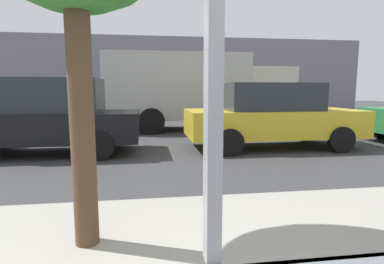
{
  "coord_description": "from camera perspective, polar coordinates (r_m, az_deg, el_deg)",
  "views": [
    {
      "loc": [
        -0.22,
        -0.92,
        1.53
      ],
      "look_at": [
        0.36,
        3.02,
        0.99
      ],
      "focal_mm": 29.31,
      "sensor_mm": 36.0,
      "label": 1
    }
  ],
  "objects": [
    {
      "name": "ground_plane",
      "position": [
        9.05,
        -6.87,
        -2.03
      ],
      "size": [
        60.0,
        60.0,
        0.0
      ],
      "primitive_type": "plane",
      "color": "#38383A"
    },
    {
      "name": "sidewalk_strip",
      "position": [
        2.92,
        -3.23,
        -22.32
      ],
      "size": [
        16.0,
        2.8,
        0.14
      ],
      "primitive_type": "cube",
      "color": "#9E998E",
      "rests_on": "ground"
    },
    {
      "name": "building_facade_far",
      "position": [
        20.32,
        -7.86,
        10.09
      ],
      "size": [
        28.0,
        1.2,
        4.76
      ],
      "primitive_type": "cube",
      "color": "gray",
      "rests_on": "ground"
    },
    {
      "name": "parked_car_black",
      "position": [
        8.13,
        -24.88,
        2.55
      ],
      "size": [
        4.37,
        1.96,
        1.79
      ],
      "color": "black",
      "rests_on": "ground"
    },
    {
      "name": "parked_car_yellow",
      "position": [
        8.45,
        14.34,
        2.96
      ],
      "size": [
        4.5,
        1.94,
        1.69
      ],
      "color": "gold",
      "rests_on": "ground"
    },
    {
      "name": "box_truck",
      "position": [
        11.98,
        0.74,
        7.89
      ],
      "size": [
        6.94,
        2.44,
        2.82
      ],
      "color": "beige",
      "rests_on": "ground"
    }
  ]
}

